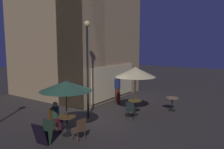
% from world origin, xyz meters
% --- Properties ---
extents(ground_plane, '(60.00, 60.00, 0.00)m').
position_xyz_m(ground_plane, '(0.00, 0.00, 0.00)').
color(ground_plane, '#332E2A').
extents(cafe_building, '(6.62, 7.58, 9.67)m').
position_xyz_m(cafe_building, '(3.19, 3.79, 4.83)').
color(cafe_building, tan).
rests_on(cafe_building, ground).
extents(street_lamp_near_corner, '(0.30, 0.30, 4.75)m').
position_xyz_m(street_lamp_near_corner, '(0.30, 0.35, 3.14)').
color(street_lamp_near_corner, black).
rests_on(street_lamp_near_corner, ground).
extents(menu_sandwich_board, '(0.69, 0.62, 0.83)m').
position_xyz_m(menu_sandwich_board, '(-2.87, -0.22, 0.43)').
color(menu_sandwich_board, black).
rests_on(menu_sandwich_board, ground).
extents(cafe_table_0, '(0.71, 0.71, 0.78)m').
position_xyz_m(cafe_table_0, '(2.02, -1.34, 0.56)').
color(cafe_table_0, black).
rests_on(cafe_table_0, ground).
extents(cafe_table_1, '(0.73, 0.73, 0.78)m').
position_xyz_m(cafe_table_1, '(-1.80, -0.33, 0.56)').
color(cafe_table_1, black).
rests_on(cafe_table_1, ground).
extents(cafe_table_2, '(0.69, 0.69, 0.74)m').
position_xyz_m(cafe_table_2, '(3.85, -2.70, 0.52)').
color(cafe_table_2, black).
rests_on(cafe_table_2, ground).
extents(patio_umbrella_0, '(2.07, 2.07, 2.51)m').
position_xyz_m(patio_umbrella_0, '(2.02, -1.34, 2.24)').
color(patio_umbrella_0, black).
rests_on(patio_umbrella_0, ground).
extents(patio_umbrella_1, '(2.05, 2.05, 2.21)m').
position_xyz_m(patio_umbrella_1, '(-1.80, -0.33, 2.00)').
color(patio_umbrella_1, black).
rests_on(patio_umbrella_1, ground).
extents(cafe_chair_0, '(0.50, 0.50, 0.90)m').
position_xyz_m(cafe_chair_0, '(1.22, -1.54, 0.55)').
color(cafe_chair_0, black).
rests_on(cafe_chair_0, ground).
extents(cafe_chair_1, '(0.46, 0.46, 0.96)m').
position_xyz_m(cafe_chair_1, '(-1.71, 0.52, 0.56)').
color(cafe_chair_1, brown).
rests_on(cafe_chair_1, ground).
extents(cafe_chair_2, '(0.48, 0.48, 0.87)m').
position_xyz_m(cafe_chair_2, '(-1.92, -1.13, 0.52)').
color(cafe_chair_2, brown).
rests_on(cafe_chair_2, ground).
extents(patron_seated_0, '(0.34, 0.52, 1.24)m').
position_xyz_m(patron_seated_0, '(-1.73, 0.37, 0.70)').
color(patron_seated_0, '#421621').
rests_on(patron_seated_0, ground).
extents(patron_standing_1, '(0.36, 0.36, 1.76)m').
position_xyz_m(patron_standing_1, '(3.34, 0.58, 0.88)').
color(patron_standing_1, '#4D2117').
rests_on(patron_standing_1, ground).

